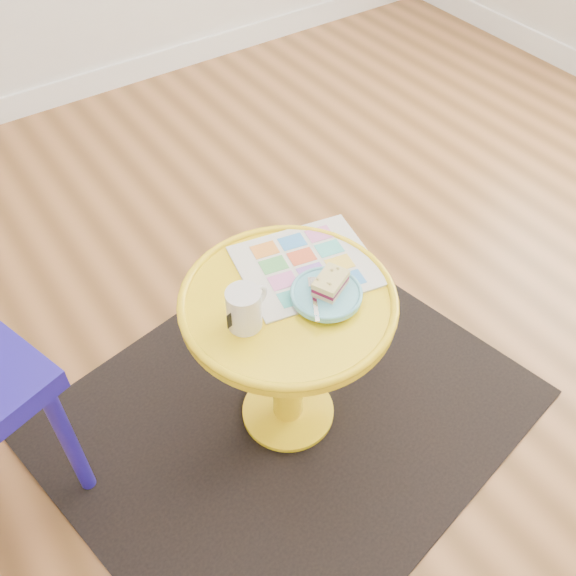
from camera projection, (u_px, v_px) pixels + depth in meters
floor at (374, 330)px, 2.16m from camera, size 4.00×4.00×0.00m
rug at (288, 413)px, 1.93m from camera, size 1.48×1.32×0.01m
side_table at (288, 336)px, 1.67m from camera, size 0.54×0.54×0.51m
newspaper at (307, 265)px, 1.65m from camera, size 0.39×0.35×0.01m
mug at (245, 307)px, 1.47m from camera, size 0.12×0.08×0.11m
plate at (326, 294)px, 1.55m from camera, size 0.17×0.17×0.02m
cake_slice at (331, 283)px, 1.54m from camera, size 0.11×0.09×0.04m
fork at (314, 297)px, 1.54m from camera, size 0.09×0.13×0.00m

